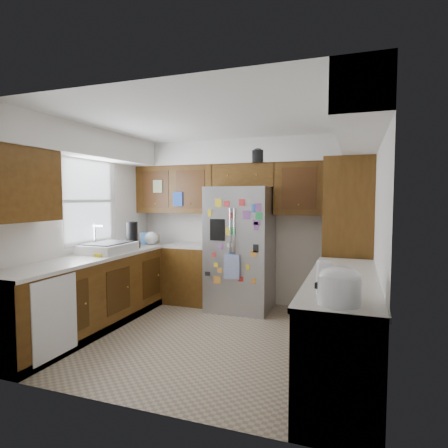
% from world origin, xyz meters
% --- Properties ---
extents(floor, '(3.60, 3.60, 0.00)m').
position_xyz_m(floor, '(0.00, 0.00, 0.00)').
color(floor, tan).
rests_on(floor, ground).
extents(room_shell, '(3.64, 3.24, 2.52)m').
position_xyz_m(room_shell, '(-0.11, 0.36, 1.82)').
color(room_shell, white).
rests_on(room_shell, ground).
extents(left_counter_run, '(1.36, 3.20, 0.92)m').
position_xyz_m(left_counter_run, '(-1.36, 0.03, 0.43)').
color(left_counter_run, '#46290D').
rests_on(left_counter_run, ground).
extents(right_counter_run, '(0.63, 2.25, 0.92)m').
position_xyz_m(right_counter_run, '(1.50, -0.47, 0.42)').
color(right_counter_run, '#46290D').
rests_on(right_counter_run, ground).
extents(pantry, '(0.60, 0.90, 2.15)m').
position_xyz_m(pantry, '(1.50, 1.15, 1.07)').
color(pantry, '#46290D').
rests_on(pantry, ground).
extents(fridge, '(0.90, 0.79, 1.80)m').
position_xyz_m(fridge, '(-0.00, 1.20, 0.90)').
color(fridge, gray).
rests_on(fridge, ground).
extents(bridge_cabinet, '(0.96, 0.34, 0.35)m').
position_xyz_m(bridge_cabinet, '(0.00, 1.43, 1.98)').
color(bridge_cabinet, '#46290D').
rests_on(bridge_cabinet, fridge).
extents(fridge_top_items, '(0.83, 0.37, 0.31)m').
position_xyz_m(fridge_top_items, '(-0.03, 1.38, 2.29)').
color(fridge_top_items, '#2127A6').
rests_on(fridge_top_items, bridge_cabinet).
extents(sink_assembly, '(0.52, 0.73, 0.37)m').
position_xyz_m(sink_assembly, '(-1.50, 0.10, 0.99)').
color(sink_assembly, white).
rests_on(sink_assembly, left_counter_run).
extents(left_counter_clutter, '(0.33, 0.83, 0.38)m').
position_xyz_m(left_counter_clutter, '(-1.44, 0.81, 1.05)').
color(left_counter_clutter, black).
rests_on(left_counter_clutter, left_counter_run).
extents(rice_cooker, '(0.30, 0.29, 0.26)m').
position_xyz_m(rice_cooker, '(1.50, -1.38, 1.05)').
color(rice_cooker, white).
rests_on(rice_cooker, right_counter_run).
extents(paper_towel, '(0.11, 0.11, 0.25)m').
position_xyz_m(paper_towel, '(1.38, -1.16, 1.05)').
color(paper_towel, white).
rests_on(paper_towel, right_counter_run).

